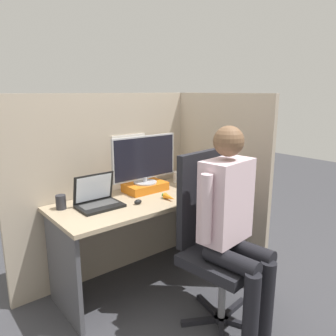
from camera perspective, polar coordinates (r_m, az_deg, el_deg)
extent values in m
plane|color=#3D3D42|center=(2.66, -0.39, -22.06)|extent=(12.00, 12.00, 0.00)
cube|color=tan|center=(2.81, -8.72, -2.93)|extent=(1.86, 0.04, 1.52)
cube|color=white|center=(2.78, -6.77, 2.63)|extent=(0.32, 0.01, 0.31)
cube|color=#F4EA66|center=(3.00, -0.37, 5.28)|extent=(0.07, 0.01, 0.07)
cube|color=tan|center=(2.94, 7.25, -2.17)|extent=(0.04, 1.24, 1.52)
cube|color=tan|center=(2.56, -4.81, -5.66)|extent=(1.36, 0.62, 0.03)
cube|color=#4C4C51|center=(2.44, -17.77, -16.69)|extent=(0.03, 0.53, 0.70)
cube|color=#4C4C51|center=(3.08, 5.39, -9.58)|extent=(0.03, 0.53, 0.70)
cube|color=orange|center=(2.73, -3.99, -3.31)|extent=(0.34, 0.21, 0.07)
cylinder|color=#B2B2B7|center=(2.72, -4.00, -2.50)|extent=(0.19, 0.19, 0.01)
cylinder|color=#B2B2B7|center=(2.72, -4.01, -1.97)|extent=(0.04, 0.04, 0.04)
cube|color=#B2B2B7|center=(2.68, -4.13, 1.87)|extent=(0.60, 0.02, 0.35)
cube|color=black|center=(2.67, -3.97, 1.82)|extent=(0.58, 0.00, 0.33)
cube|color=black|center=(2.40, -11.75, -6.52)|extent=(0.31, 0.22, 0.02)
cube|color=#424242|center=(2.41, -11.94, -6.17)|extent=(0.26, 0.12, 0.00)
cube|color=black|center=(2.44, -12.82, -3.38)|extent=(0.31, 0.06, 0.22)
cube|color=silver|center=(2.44, -12.76, -3.41)|extent=(0.27, 0.04, 0.19)
ellipsoid|color=black|center=(2.43, -5.25, -5.88)|extent=(0.06, 0.04, 0.03)
cube|color=#2D2D33|center=(2.87, 5.01, -2.65)|extent=(0.04, 0.14, 0.06)
cone|color=orange|center=(2.50, 0.31, -5.15)|extent=(0.05, 0.12, 0.05)
cylinder|color=green|center=(2.55, -0.72, -4.76)|extent=(0.03, 0.02, 0.03)
cylinder|color=black|center=(2.50, 9.22, -24.46)|extent=(0.10, 0.10, 0.04)
cube|color=black|center=(2.59, 11.14, -22.95)|extent=(0.28, 0.07, 0.04)
cube|color=black|center=(2.59, 7.19, -22.89)|extent=(0.09, 0.28, 0.04)
cube|color=black|center=(2.46, 5.83, -24.99)|extent=(0.26, 0.17, 0.04)
cube|color=black|center=(2.39, 9.30, -26.52)|extent=(0.23, 0.22, 0.04)
cube|color=black|center=(2.47, 12.65, -25.09)|extent=(0.15, 0.27, 0.04)
cylinder|color=gray|center=(2.37, 9.43, -20.35)|extent=(0.05, 0.05, 0.39)
cube|color=black|center=(2.25, 9.66, -15.42)|extent=(0.51, 0.51, 0.07)
cube|color=black|center=(2.29, 5.64, -5.06)|extent=(0.44, 0.10, 0.64)
cylinder|color=black|center=(2.06, 10.94, -15.60)|extent=(0.15, 0.36, 0.11)
cylinder|color=black|center=(2.10, 14.19, -24.05)|extent=(0.09, 0.09, 0.55)
cylinder|color=black|center=(2.19, 13.58, -13.80)|extent=(0.15, 0.36, 0.11)
cylinder|color=black|center=(2.24, 16.67, -21.73)|extent=(0.09, 0.09, 0.55)
cube|color=silver|center=(2.09, 10.09, -5.60)|extent=(0.36, 0.24, 0.52)
sphere|color=brown|center=(2.00, 10.52, 4.61)|extent=(0.19, 0.19, 0.19)
cylinder|color=silver|center=(1.93, 6.66, -7.08)|extent=(0.07, 0.07, 0.42)
cylinder|color=silver|center=(2.26, 13.00, -4.32)|extent=(0.07, 0.07, 0.42)
cylinder|color=white|center=(2.99, 1.69, -1.55)|extent=(0.08, 0.08, 0.10)
cylinder|color=#28282D|center=(2.43, -18.15, -5.67)|extent=(0.07, 0.07, 0.10)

